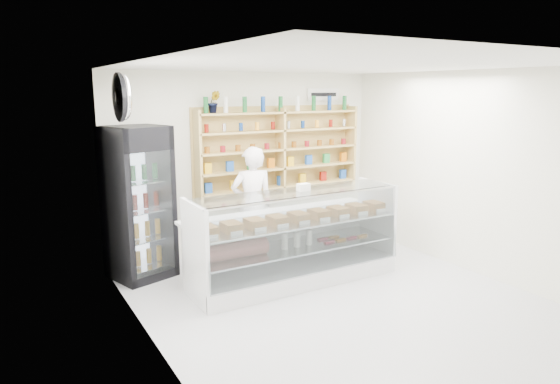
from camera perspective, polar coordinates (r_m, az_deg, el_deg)
room at (r=5.80m, az=7.47°, el=0.27°), size 5.00×5.00×5.00m
display_counter at (r=6.73m, az=1.65°, el=-7.33°), size 2.85×0.85×1.24m
shop_worker at (r=7.34m, az=-3.19°, el=-1.51°), size 0.71×0.54×1.73m
drinks_cooler at (r=6.98m, az=-15.90°, el=-1.19°), size 0.92×0.91×2.07m
wall_shelving at (r=7.97m, az=0.07°, el=4.88°), size 2.84×0.28×1.33m
potted_plant at (r=7.42m, az=-7.55°, el=10.17°), size 0.22×0.20×0.32m
security_mirror at (r=5.85m, az=-17.44°, el=10.29°), size 0.15×0.50×0.50m
wall_sign at (r=8.51m, az=4.96°, el=11.04°), size 0.62×0.03×0.20m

